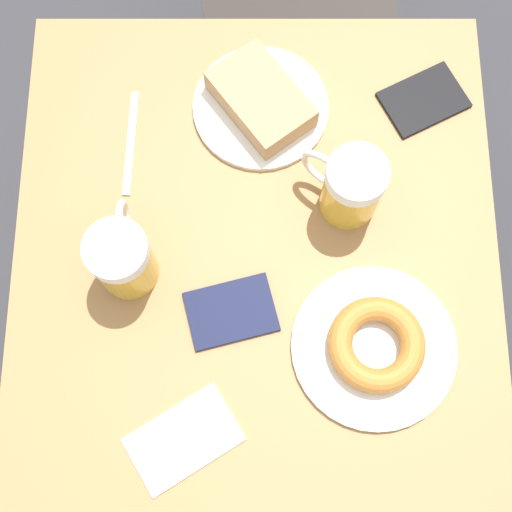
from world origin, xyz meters
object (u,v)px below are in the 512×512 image
beer_mug_center (123,258)px  napkin_folded (184,439)px  fork (131,143)px  plate_with_donut (375,346)px  passport_near_edge (423,100)px  beer_mug_left (351,187)px  passport_far_edge (231,312)px  plate_with_cake (261,102)px

beer_mug_center → napkin_folded: size_ratio=0.76×
fork → beer_mug_center: bearing=-87.5°
plate_with_donut → passport_near_edge: (0.10, 0.39, -0.01)m
plate_with_donut → beer_mug_left: bearing=98.3°
plate_with_donut → passport_far_edge: bearing=165.8°
plate_with_donut → fork: (-0.36, 0.32, -0.02)m
fork → passport_near_edge: size_ratio=1.15×
fork → passport_far_edge: size_ratio=1.21×
beer_mug_left → beer_mug_center: (-0.32, -0.11, 0.00)m
plate_with_cake → fork: (-0.20, -0.06, -0.02)m
napkin_folded → fork: 0.46m
plate_with_donut → fork: bearing=138.7°
plate_with_donut → passport_far_edge: (-0.20, 0.05, -0.01)m
plate_with_donut → passport_near_edge: plate_with_donut is taller
plate_with_cake → napkin_folded: 0.52m
beer_mug_center → napkin_folded: (0.09, -0.24, -0.06)m
passport_near_edge → passport_far_edge: same height
napkin_folded → plate_with_cake: bearing=78.0°
passport_near_edge → plate_with_donut: bearing=-103.9°
plate_with_cake → beer_mug_left: beer_mug_left is taller
napkin_folded → fork: (-0.09, 0.45, -0.00)m
beer_mug_center → napkin_folded: bearing=-70.5°
beer_mug_center → passport_far_edge: bearing=-23.0°
beer_mug_center → beer_mug_left: bearing=18.3°
plate_with_donut → passport_far_edge: 0.21m
plate_with_cake → plate_with_donut: bearing=-67.0°
fork → passport_far_edge: passport_far_edge is taller
beer_mug_center → plate_with_cake: bearing=53.7°
beer_mug_left → plate_with_cake: bearing=129.3°
passport_near_edge → fork: bearing=-170.9°
plate_with_cake → passport_far_edge: plate_with_cake is taller
plate_with_cake → beer_mug_center: beer_mug_center is taller
beer_mug_center → fork: 0.21m
plate_with_cake → plate_with_donut: plate_with_cake is taller
passport_far_edge → plate_with_cake: bearing=82.4°
beer_mug_center → fork: beer_mug_center is taller
beer_mug_center → passport_far_edge: size_ratio=0.92×
napkin_folded → fork: bearing=102.0°
fork → passport_far_edge: (0.16, -0.27, 0.00)m
beer_mug_left → fork: bearing=163.6°
plate_with_cake → napkin_folded: (-0.11, -0.51, -0.02)m
beer_mug_center → passport_far_edge: (0.15, -0.06, -0.06)m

